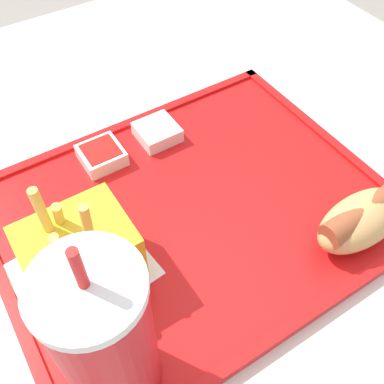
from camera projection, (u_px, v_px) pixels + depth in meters
The scene contains 8 objects.
dining_table at pixel (171, 328), 0.79m from camera, with size 1.04×0.95×0.70m.
food_tray at pixel (192, 212), 0.50m from camera, with size 0.42×0.34×0.01m.
paper_napkin at pixel (83, 270), 0.45m from camera, with size 0.14×0.12×0.00m.
soda_cup at pixel (105, 339), 0.32m from camera, with size 0.07×0.07×0.20m.
hot_dog_far at pixel (361, 219), 0.46m from camera, with size 0.11×0.06×0.05m.
fries_carton at pixel (80, 255), 0.42m from camera, with size 0.10×0.08×0.12m.
sauce_cup_mayo at pixel (157, 132), 0.56m from camera, with size 0.05×0.05×0.02m.
sauce_cup_ketchup at pixel (102, 155), 0.54m from camera, with size 0.05×0.05×0.02m.
Camera 1 is at (0.14, 0.29, 1.11)m, focal length 42.00 mm.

